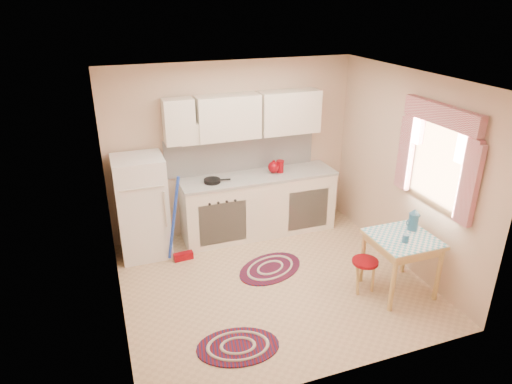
% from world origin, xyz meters
% --- Properties ---
extents(room_shell, '(3.64, 3.60, 2.52)m').
position_xyz_m(room_shell, '(0.16, 0.24, 1.60)').
color(room_shell, tan).
rests_on(room_shell, ground).
extents(fridge, '(0.65, 0.60, 1.40)m').
position_xyz_m(fridge, '(-1.38, 1.25, 0.70)').
color(fridge, white).
rests_on(fridge, ground).
extents(broom, '(0.29, 0.14, 1.20)m').
position_xyz_m(broom, '(-0.94, 0.90, 0.60)').
color(broom, blue).
rests_on(broom, ground).
extents(base_cabinets, '(2.25, 0.60, 0.88)m').
position_xyz_m(base_cabinets, '(0.29, 1.30, 0.44)').
color(base_cabinets, white).
rests_on(base_cabinets, ground).
extents(countertop, '(2.27, 0.62, 0.04)m').
position_xyz_m(countertop, '(0.29, 1.30, 0.90)').
color(countertop, '#B1AFA8').
rests_on(countertop, base_cabinets).
extents(frying_pan, '(0.26, 0.26, 0.05)m').
position_xyz_m(frying_pan, '(-0.41, 1.25, 0.94)').
color(frying_pan, black).
rests_on(frying_pan, countertop).
extents(red_kettle, '(0.23, 0.22, 0.18)m').
position_xyz_m(red_kettle, '(0.52, 1.30, 1.01)').
color(red_kettle, maroon).
rests_on(red_kettle, countertop).
extents(red_canister, '(0.14, 0.14, 0.16)m').
position_xyz_m(red_canister, '(0.62, 1.30, 1.00)').
color(red_canister, maroon).
rests_on(red_canister, countertop).
extents(table, '(0.72, 0.72, 0.72)m').
position_xyz_m(table, '(1.36, -0.65, 0.36)').
color(table, '#DEB86F').
rests_on(table, ground).
extents(stool, '(0.38, 0.38, 0.42)m').
position_xyz_m(stool, '(0.97, -0.53, 0.21)').
color(stool, maroon).
rests_on(stool, ground).
extents(coffee_pot, '(0.15, 0.13, 0.29)m').
position_xyz_m(coffee_pot, '(1.57, -0.53, 0.87)').
color(coffee_pot, '#285A7B').
rests_on(coffee_pot, table).
extents(mug, '(0.08, 0.08, 0.10)m').
position_xyz_m(mug, '(1.31, -0.75, 0.77)').
color(mug, '#285A7B').
rests_on(mug, table).
extents(rug_center, '(1.11, 0.95, 0.02)m').
position_xyz_m(rug_center, '(0.09, 0.28, 0.01)').
color(rug_center, maroon).
rests_on(rug_center, ground).
extents(rug_left, '(0.94, 0.71, 0.02)m').
position_xyz_m(rug_left, '(-0.75, -0.95, 0.01)').
color(rug_left, maroon).
rests_on(rug_left, ground).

